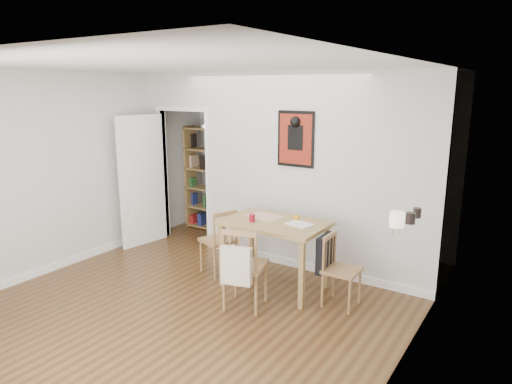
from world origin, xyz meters
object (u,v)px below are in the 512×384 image
Objects in this scene: chair_front at (245,266)px; ceramic_jar_a at (410,218)px; dining_table at (274,230)px; ceramic_jar_b at (417,213)px; notebook at (300,224)px; bookshelf at (206,179)px; orange_fruit at (296,218)px; chair_left at (218,241)px; mantel_lamp at (397,221)px; chair_right at (340,269)px; fireplace at (404,282)px; red_glass at (252,218)px.

chair_front is 1.83m from ceramic_jar_a.
ceramic_jar_b reaches higher than dining_table.
notebook is at bearing 165.42° from ceramic_jar_a.
bookshelf is (-2.20, 2.06, 0.39)m from chair_front.
ceramic_jar_a is at bearing 11.46° from chair_front.
orange_fruit reaches higher than dining_table.
ceramic_jar_b is at bearing -4.63° from notebook.
ceramic_jar_a is 0.24m from ceramic_jar_b.
bookshelf is at bearing 147.02° from dining_table.
ceramic_jar_a is at bearing -6.51° from chair_left.
mantel_lamp is at bearing -91.98° from ceramic_jar_a.
fireplace reaches higher than chair_right.
bookshelf is (-1.36, 1.45, 0.43)m from chair_left.
orange_fruit is at bearing 75.98° from chair_front.
dining_table is 1.74m from ceramic_jar_a.
chair_front is 9.72× the size of ceramic_jar_b.
mantel_lamp is (2.47, -0.68, 0.85)m from chair_left.
bookshelf is (-3.07, 1.44, 0.45)m from chair_right.
ceramic_jar_b is at bearing -1.03° from chair_left.
bookshelf reaches higher than chair_front.
red_glass reaches higher than chair_left.
fireplace is (1.67, -0.41, -0.12)m from dining_table.
bookshelf reaches higher than ceramic_jar_a.
chair_left is (-0.84, -0.02, -0.30)m from dining_table.
bookshelf is 4.23m from ceramic_jar_a.
orange_fruit is at bearing 10.39° from chair_left.
ceramic_jar_b is at bearing 19.18° from chair_front.
ceramic_jar_a reaches higher than chair_front.
bookshelf is at bearing 158.82° from ceramic_jar_b.
chair_right is 3.42m from bookshelf.
mantel_lamp is (1.64, -0.70, 0.55)m from dining_table.
notebook reaches higher than dining_table.
ceramic_jar_b reaches higher than fireplace.
bookshelf reaches higher than orange_fruit.
orange_fruit is at bearing 161.79° from ceramic_jar_a.
red_glass is at bearing -177.37° from ceramic_jar_b.
notebook is (0.31, 0.68, 0.36)m from chair_front.
ceramic_jar_b is at bearing 92.69° from fireplace.
ceramic_jar_a is (1.65, -0.30, 0.48)m from dining_table.
fireplace reaches higher than chair_left.
chair_right is 1.34m from mantel_lamp.
chair_left is at bearing -179.85° from chair_right.
fireplace is 0.73m from mantel_lamp.
notebook is (-0.55, 0.06, 0.42)m from chair_right.
dining_table is 0.30m from orange_fruit.
fireplace reaches higher than notebook.
bookshelf reaches higher than fireplace.
red_glass is at bearing -12.01° from chair_left.
chair_right is 0.65× the size of fireplace.
ceramic_jar_b is (0.01, 0.64, -0.08)m from mantel_lamp.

